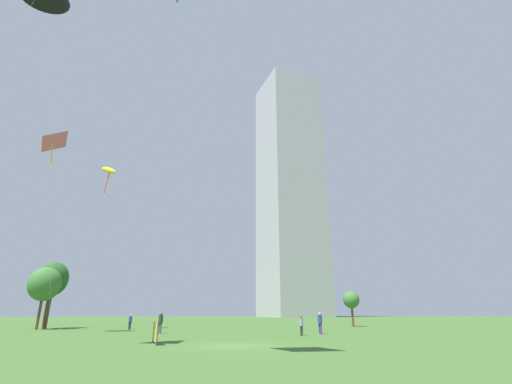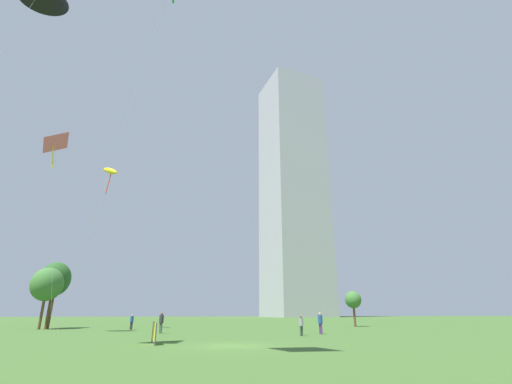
{
  "view_description": "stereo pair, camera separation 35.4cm",
  "coord_description": "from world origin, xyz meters",
  "px_view_note": "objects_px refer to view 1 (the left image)",
  "views": [
    {
      "loc": [
        -2.02,
        -21.62,
        1.84
      ],
      "look_at": [
        2.62,
        8.87,
        12.44
      ],
      "focal_mm": 24.51,
      "sensor_mm": 36.0,
      "label": 1
    },
    {
      "loc": [
        -1.67,
        -21.67,
        1.84
      ],
      "look_at": [
        2.62,
        8.87,
        12.44
      ],
      "focal_mm": 24.51,
      "sensor_mm": 36.0,
      "label": 2
    }
  ],
  "objects_px": {
    "kite_flying_2": "(109,171)",
    "kite_flying_0": "(54,143)",
    "person_standing_0": "(301,324)",
    "park_tree_2": "(53,279)",
    "person_standing_1": "(320,322)",
    "park_tree_1": "(45,284)",
    "distant_highrise_0": "(290,189)",
    "event_banner": "(155,332)",
    "person_standing_3": "(161,321)",
    "park_tree_0": "(351,300)",
    "person_standing_2": "(130,321)"
  },
  "relations": [
    {
      "from": "person_standing_0",
      "to": "person_standing_3",
      "type": "xyz_separation_m",
      "value": [
        -11.71,
        5.27,
        0.14
      ]
    },
    {
      "from": "person_standing_0",
      "to": "person_standing_3",
      "type": "relative_size",
      "value": 0.86
    },
    {
      "from": "person_standing_2",
      "to": "park_tree_0",
      "type": "xyz_separation_m",
      "value": [
        27.75,
        4.28,
        2.44
      ]
    },
    {
      "from": "park_tree_1",
      "to": "kite_flying_0",
      "type": "bearing_deg",
      "value": -76.61
    },
    {
      "from": "park_tree_2",
      "to": "event_banner",
      "type": "distance_m",
      "value": 27.62
    },
    {
      "from": "person_standing_3",
      "to": "park_tree_2",
      "type": "relative_size",
      "value": 0.24
    },
    {
      "from": "person_standing_3",
      "to": "person_standing_1",
      "type": "bearing_deg",
      "value": -144.52
    },
    {
      "from": "park_tree_1",
      "to": "distant_highrise_0",
      "type": "xyz_separation_m",
      "value": [
        53.54,
        93.36,
        47.01
      ]
    },
    {
      "from": "kite_flying_2",
      "to": "park_tree_1",
      "type": "bearing_deg",
      "value": 162.19
    },
    {
      "from": "park_tree_0",
      "to": "person_standing_1",
      "type": "bearing_deg",
      "value": -122.3
    },
    {
      "from": "person_standing_1",
      "to": "kite_flying_0",
      "type": "xyz_separation_m",
      "value": [
        -25.84,
        2.57,
        16.89
      ]
    },
    {
      "from": "kite_flying_2",
      "to": "kite_flying_0",
      "type": "bearing_deg",
      "value": -110.89
    },
    {
      "from": "park_tree_1",
      "to": "park_tree_2",
      "type": "height_order",
      "value": "park_tree_2"
    },
    {
      "from": "park_tree_0",
      "to": "event_banner",
      "type": "distance_m",
      "value": 32.73
    },
    {
      "from": "person_standing_0",
      "to": "park_tree_0",
      "type": "bearing_deg",
      "value": 36.72
    },
    {
      "from": "kite_flying_0",
      "to": "park_tree_0",
      "type": "bearing_deg",
      "value": 19.72
    },
    {
      "from": "person_standing_1",
      "to": "distant_highrise_0",
      "type": "distance_m",
      "value": 120.32
    },
    {
      "from": "person_standing_1",
      "to": "person_standing_3",
      "type": "relative_size",
      "value": 0.99
    },
    {
      "from": "person_standing_0",
      "to": "person_standing_2",
      "type": "height_order",
      "value": "person_standing_2"
    },
    {
      "from": "person_standing_1",
      "to": "distant_highrise_0",
      "type": "relative_size",
      "value": 0.02
    },
    {
      "from": "event_banner",
      "to": "person_standing_0",
      "type": "bearing_deg",
      "value": 28.42
    },
    {
      "from": "kite_flying_0",
      "to": "kite_flying_2",
      "type": "relative_size",
      "value": 0.96
    },
    {
      "from": "person_standing_1",
      "to": "distant_highrise_0",
      "type": "xyz_separation_m",
      "value": [
        25.28,
        106.09,
        50.82
      ]
    },
    {
      "from": "person_standing_0",
      "to": "park_tree_0",
      "type": "xyz_separation_m",
      "value": [
        11.98,
        17.44,
        2.46
      ]
    },
    {
      "from": "person_standing_0",
      "to": "park_tree_2",
      "type": "bearing_deg",
      "value": 128.29
    },
    {
      "from": "person_standing_1",
      "to": "event_banner",
      "type": "xyz_separation_m",
      "value": [
        -13.16,
        -8.01,
        -0.37
      ]
    },
    {
      "from": "kite_flying_0",
      "to": "park_tree_1",
      "type": "height_order",
      "value": "kite_flying_0"
    },
    {
      "from": "park_tree_1",
      "to": "person_standing_0",
      "type": "bearing_deg",
      "value": -29.82
    },
    {
      "from": "event_banner",
      "to": "park_tree_2",
      "type": "bearing_deg",
      "value": 123.63
    },
    {
      "from": "park_tree_0",
      "to": "kite_flying_0",
      "type": "bearing_deg",
      "value": -160.28
    },
    {
      "from": "kite_flying_2",
      "to": "person_standing_1",
      "type": "bearing_deg",
      "value": -25.75
    },
    {
      "from": "person_standing_0",
      "to": "kite_flying_2",
      "type": "distance_m",
      "value": 29.91
    },
    {
      "from": "person_standing_0",
      "to": "distant_highrise_0",
      "type": "distance_m",
      "value": 122.77
    },
    {
      "from": "person_standing_0",
      "to": "event_banner",
      "type": "xyz_separation_m",
      "value": [
        -10.84,
        -5.87,
        -0.23
      ]
    },
    {
      "from": "person_standing_0",
      "to": "kite_flying_0",
      "type": "relative_size",
      "value": 0.08
    },
    {
      "from": "person_standing_1",
      "to": "park_tree_1",
      "type": "relative_size",
      "value": 0.27
    },
    {
      "from": "event_banner",
      "to": "kite_flying_0",
      "type": "bearing_deg",
      "value": 140.18
    },
    {
      "from": "person_standing_1",
      "to": "park_tree_0",
      "type": "xyz_separation_m",
      "value": [
        9.67,
        15.29,
        2.32
      ]
    },
    {
      "from": "person_standing_3",
      "to": "distant_highrise_0",
      "type": "bearing_deg",
      "value": -62.84
    },
    {
      "from": "person_standing_2",
      "to": "distant_highrise_0",
      "type": "height_order",
      "value": "distant_highrise_0"
    },
    {
      "from": "person_standing_2",
      "to": "park_tree_2",
      "type": "relative_size",
      "value": 0.21
    },
    {
      "from": "kite_flying_0",
      "to": "person_standing_0",
      "type": "bearing_deg",
      "value": -11.32
    },
    {
      "from": "person_standing_0",
      "to": "kite_flying_0",
      "type": "height_order",
      "value": "kite_flying_0"
    },
    {
      "from": "park_tree_2",
      "to": "person_standing_1",
      "type": "bearing_deg",
      "value": -27.4
    },
    {
      "from": "kite_flying_0",
      "to": "park_tree_1",
      "type": "xyz_separation_m",
      "value": [
        -2.42,
        10.16,
        -13.08
      ]
    },
    {
      "from": "distant_highrise_0",
      "to": "person_standing_0",
      "type": "bearing_deg",
      "value": -118.02
    },
    {
      "from": "kite_flying_0",
      "to": "park_tree_2",
      "type": "distance_m",
      "value": 17.45
    },
    {
      "from": "kite_flying_2",
      "to": "person_standing_0",
      "type": "bearing_deg",
      "value": -32.73
    },
    {
      "from": "kite_flying_0",
      "to": "event_banner",
      "type": "xyz_separation_m",
      "value": [
        12.69,
        -10.58,
        -17.25
      ]
    },
    {
      "from": "person_standing_1",
      "to": "kite_flying_0",
      "type": "distance_m",
      "value": 30.98
    }
  ]
}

